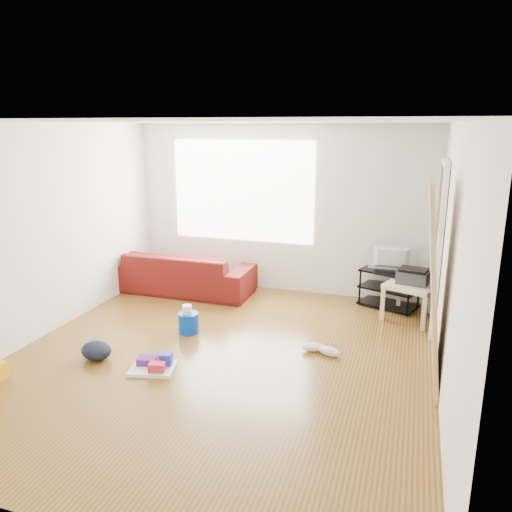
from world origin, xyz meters
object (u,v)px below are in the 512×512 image
(backpack, at_px, (97,359))
(bucket, at_px, (189,332))
(cleaning_tray, at_px, (154,365))
(sofa, at_px, (184,291))
(tv_stand, at_px, (389,288))
(side_table, at_px, (412,289))

(backpack, bearing_deg, bucket, 73.53)
(cleaning_tray, bearing_deg, backpack, 177.83)
(sofa, bearing_deg, cleaning_tray, 109.00)
(sofa, distance_m, tv_stand, 3.05)
(sofa, xyz_separation_m, side_table, (3.33, -0.11, 0.41))
(tv_stand, distance_m, cleaning_tray, 3.47)
(cleaning_tray, distance_m, backpack, 0.72)
(sofa, bearing_deg, bucket, 118.05)
(sofa, height_order, tv_stand, tv_stand)
(cleaning_tray, bearing_deg, bucket, 94.40)
(tv_stand, bearing_deg, bucket, -123.06)
(tv_stand, bearing_deg, sofa, -154.41)
(side_table, bearing_deg, tv_stand, 128.38)
(sofa, height_order, cleaning_tray, sofa)
(side_table, bearing_deg, backpack, -144.83)
(side_table, distance_m, backpack, 3.96)
(side_table, height_order, backpack, side_table)
(cleaning_tray, bearing_deg, side_table, 42.58)
(sofa, xyz_separation_m, cleaning_tray, (0.83, -2.40, 0.05))
(backpack, bearing_deg, cleaning_tray, 15.04)
(cleaning_tray, relative_size, backpack, 1.46)
(sofa, relative_size, cleaning_tray, 4.08)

